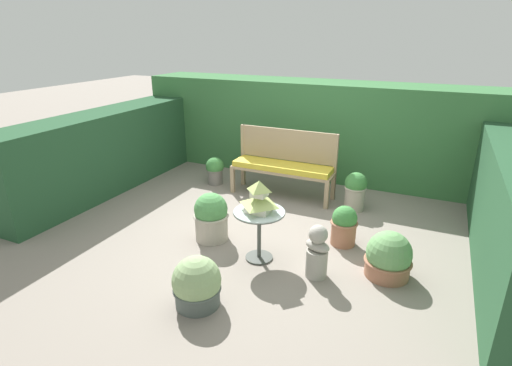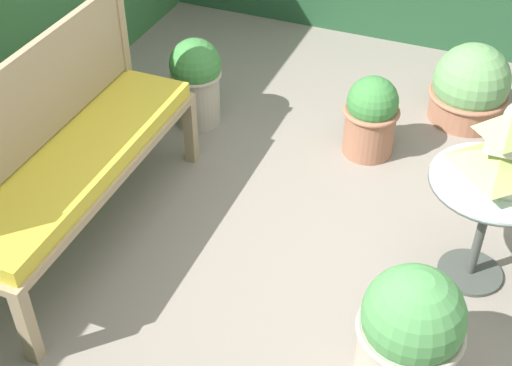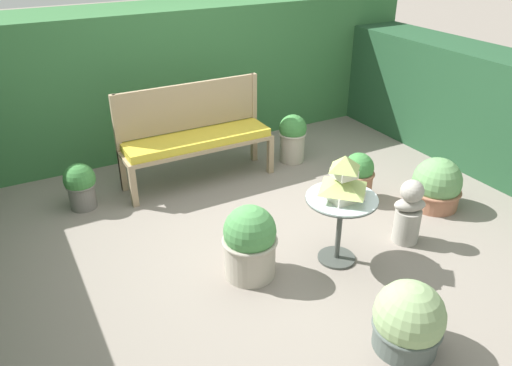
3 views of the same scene
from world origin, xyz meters
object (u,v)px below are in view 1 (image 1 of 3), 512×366
object	(u,v)px
pagoda_birdhouse	(259,198)
potted_plant_patio_mid	(388,257)
garden_bust	(317,252)
garden_bench	(282,169)
patio_table	(259,222)
potted_plant_table_near	(355,190)
potted_plant_bench_right	(197,284)
potted_plant_table_far	(211,217)
potted_plant_path_edge	(344,225)
potted_plant_hedge_corner	(215,170)

from	to	relation	value
pagoda_birdhouse	potted_plant_patio_mid	distance (m)	1.49
garden_bust	garden_bench	bearing A→B (deg)	139.94
garden_bust	potted_plant_patio_mid	xyz separation A→B (m)	(0.68, 0.32, -0.06)
patio_table	potted_plant_table_near	size ratio (longest dim) A/B	1.05
garden_bench	potted_plant_bench_right	world-z (taller)	garden_bench
pagoda_birdhouse	potted_plant_bench_right	world-z (taller)	pagoda_birdhouse
garden_bench	potted_plant_table_far	size ratio (longest dim) A/B	2.63
potted_plant_path_edge	potted_plant_bench_right	distance (m)	1.98
potted_plant_bench_right	potted_plant_table_near	world-z (taller)	potted_plant_table_near
patio_table	potted_plant_bench_right	size ratio (longest dim) A/B	1.19
garden_bench	potted_plant_table_near	bearing A→B (deg)	-2.32
potted_plant_bench_right	pagoda_birdhouse	bearing A→B (deg)	79.20
garden_bench	potted_plant_table_far	distance (m)	1.71
garden_bust	potted_plant_patio_mid	distance (m)	0.75
garden_bust	potted_plant_table_near	distance (m)	1.87
garden_bench	potted_plant_bench_right	xyz separation A→B (m)	(0.26, -2.84, -0.22)
garden_bust	potted_plant_table_far	size ratio (longest dim) A/B	0.97
patio_table	potted_plant_bench_right	bearing A→B (deg)	-100.80
patio_table	potted_plant_path_edge	xyz separation A→B (m)	(0.79, 0.73, -0.21)
pagoda_birdhouse	patio_table	bearing A→B (deg)	-75.96
garden_bust	potted_plant_patio_mid	size ratio (longest dim) A/B	1.18
potted_plant_path_edge	potted_plant_hedge_corner	distance (m)	2.71
potted_plant_bench_right	potted_plant_table_far	distance (m)	1.28
potted_plant_hedge_corner	potted_plant_table_far	bearing A→B (deg)	-61.08
potted_plant_path_edge	potted_plant_patio_mid	distance (m)	0.75
patio_table	garden_bust	world-z (taller)	garden_bust
potted_plant_hedge_corner	garden_bust	bearing A→B (deg)	-39.53
pagoda_birdhouse	potted_plant_table_near	distance (m)	1.98
potted_plant_bench_right	potted_plant_table_near	bearing A→B (deg)	72.35
potted_plant_table_near	potted_plant_patio_mid	bearing A→B (deg)	-66.62
garden_bench	potted_plant_table_near	size ratio (longest dim) A/B	2.84
garden_bench	potted_plant_hedge_corner	size ratio (longest dim) A/B	3.46
potted_plant_hedge_corner	potted_plant_table_near	size ratio (longest dim) A/B	0.82
garden_bust	potted_plant_path_edge	distance (m)	0.81
garden_bench	pagoda_birdhouse	xyz separation A→B (m)	(0.45, -1.85, 0.30)
potted_plant_path_edge	potted_plant_patio_mid	size ratio (longest dim) A/B	0.99
pagoda_birdhouse	potted_plant_bench_right	size ratio (longest dim) A/B	0.72
pagoda_birdhouse	potted_plant_patio_mid	size ratio (longest dim) A/B	0.71
potted_plant_table_far	garden_bench	bearing A→B (deg)	80.57
potted_plant_path_edge	potted_plant_table_near	size ratio (longest dim) A/B	0.88
potted_plant_patio_mid	potted_plant_table_near	xyz separation A→B (m)	(-0.67, 1.55, 0.08)
garden_bench	potted_plant_patio_mid	distance (m)	2.43
potted_plant_path_edge	potted_plant_bench_right	xyz separation A→B (m)	(-0.98, -1.72, -0.03)
potted_plant_patio_mid	potted_plant_hedge_corner	bearing A→B (deg)	151.85
potted_plant_patio_mid	potted_plant_table_near	bearing A→B (deg)	113.38
potted_plant_table_far	potted_plant_patio_mid	bearing A→B (deg)	2.21
potted_plant_bench_right	potted_plant_hedge_corner	size ratio (longest dim) A/B	1.08
garden_bust	potted_plant_path_edge	world-z (taller)	garden_bust
pagoda_birdhouse	potted_plant_bench_right	bearing A→B (deg)	-100.80
garden_bench	potted_plant_bench_right	size ratio (longest dim) A/B	3.21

